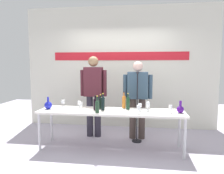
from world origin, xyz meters
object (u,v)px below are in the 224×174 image
presenter_left (94,91)px  presenter_right (138,95)px  decanter_blue_left (48,105)px  wine_glass_right_4 (148,104)px  decanter_blue_right (180,109)px  wine_glass_right_0 (148,105)px  wine_glass_left_1 (81,104)px  wine_bottle_1 (97,106)px  wine_glass_right_3 (140,106)px  wine_bottle_0 (103,103)px  wine_bottle_5 (124,101)px  wine_glass_left_2 (63,102)px  display_table (111,113)px  wine_bottle_4 (100,102)px  wine_glass_right_2 (139,108)px  microphone_stand (137,119)px  wine_bottle_2 (95,104)px  wine_glass_left_0 (79,103)px  wine_bottle_3 (128,102)px  wine_glass_right_1 (171,107)px

presenter_left → presenter_right: bearing=-0.0°
decanter_blue_left → wine_glass_right_4: bearing=6.7°
decanter_blue_right → wine_glass_right_0: decanter_blue_right is taller
wine_glass_left_1 → wine_glass_right_0: wine_glass_right_0 is taller
wine_bottle_1 → wine_glass_right_3: 0.78m
wine_bottle_0 → wine_glass_right_4: wine_bottle_0 is taller
presenter_right → wine_bottle_5: size_ratio=5.09×
wine_bottle_5 → wine_glass_left_2: wine_bottle_5 is taller
display_table → wine_bottle_1: size_ratio=8.84×
decanter_blue_left → wine_bottle_0: 1.06m
presenter_left → wine_glass_right_0: size_ratio=11.32×
display_table → wine_bottle_1: (-0.21, -0.21, 0.18)m
wine_bottle_1 → wine_bottle_4: wine_bottle_1 is taller
wine_glass_right_2 → microphone_stand: bearing=93.6°
display_table → wine_bottle_4: bearing=148.9°
wine_glass_right_0 → wine_glass_left_2: bearing=172.6°
wine_bottle_2 → wine_glass_left_1: 0.27m
wine_bottle_5 → wine_glass_right_2: (0.29, -0.45, -0.03)m
wine_glass_left_0 → wine_glass_right_3: bearing=-6.4°
presenter_left → wine_bottle_4: bearing=-64.1°
decanter_blue_left → wine_bottle_3: 1.52m
wine_bottle_1 → wine_bottle_5: size_ratio=0.94×
wine_glass_right_4 → wine_bottle_5: bearing=170.4°
wine_glass_left_2 → wine_glass_left_0: bearing=-15.0°
decanter_blue_left → wine_glass_right_0: 1.88m
wine_bottle_0 → wine_glass_left_2: 0.91m
wine_glass_left_0 → microphone_stand: 1.21m
wine_glass_left_2 → wine_glass_right_4: (1.69, -0.08, 0.02)m
decanter_blue_left → wine_bottle_5: bearing=11.9°
display_table → microphone_stand: (0.47, 0.45, -0.20)m
wine_bottle_3 → decanter_blue_left: bearing=-173.2°
display_table → decanter_blue_left: size_ratio=11.52×
wine_glass_left_0 → microphone_stand: (1.13, 0.28, -0.35)m
wine_glass_right_3 → wine_glass_right_4: wine_glass_right_4 is taller
wine_glass_left_0 → wine_glass_left_1: bearing=-64.4°
presenter_left → microphone_stand: presenter_left is taller
microphone_stand → wine_glass_right_3: bearing=-82.0°
wine_glass_left_2 → wine_glass_right_1: 2.11m
wine_bottle_5 → wine_glass_right_0: (0.46, -0.22, -0.03)m
wine_glass_right_2 → wine_glass_left_1: bearing=171.0°
wine_bottle_1 → wine_glass_left_0: size_ratio=2.26×
wine_glass_right_1 → wine_glass_right_4: bearing=148.9°
wine_glass_right_3 → wine_glass_right_2: bearing=-94.8°
presenter_left → wine_bottle_0: (0.33, -0.66, -0.13)m
wine_bottle_4 → decanter_blue_right: bearing=-6.6°
wine_glass_right_2 → wine_glass_right_0: bearing=55.0°
decanter_blue_right → wine_glass_right_4: 0.60m
wine_glass_right_3 → wine_bottle_4: bearing=172.5°
decanter_blue_right → wine_glass_right_4: bearing=158.3°
wine_glass_left_0 → microphone_stand: microphone_stand is taller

